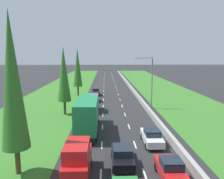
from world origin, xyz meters
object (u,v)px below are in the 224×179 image
green_box_truck_left_lane (88,115)px  white_sedan_right_lane (152,137)px  maroon_hatchback_left_lane (94,97)px  teal_van_left_lane (93,103)px  red_hatchback_right_lane (170,169)px  street_light_mast (150,79)px  poplar_tree_nearest (12,81)px  poplar_tree_second (64,74)px  red_van_left_lane (78,160)px  black_sedan_centre_lane (122,155)px  poplar_tree_third (78,67)px  red_hatchback_left_lane (96,92)px

green_box_truck_left_lane → white_sedan_right_lane: 8.23m
white_sedan_right_lane → maroon_hatchback_left_lane: bearing=108.1°
teal_van_left_lane → red_hatchback_right_lane: bearing=-71.6°
green_box_truck_left_lane → street_light_mast: (9.89, 11.63, 3.05)m
red_hatchback_right_lane → street_light_mast: size_ratio=0.43×
street_light_mast → poplar_tree_nearest: bearing=-124.6°
red_hatchback_right_lane → poplar_tree_second: 22.82m
red_van_left_lane → black_sedan_centre_lane: (3.60, 1.86, -0.59)m
red_hatchback_right_lane → poplar_tree_third: (-11.17, 35.62, 5.70)m
teal_van_left_lane → poplar_tree_nearest: (-4.83, -19.91, 6.03)m
maroon_hatchback_left_lane → street_light_mast: size_ratio=0.43×
poplar_tree_second → poplar_tree_third: (0.12, 16.59, 0.13)m
maroon_hatchback_left_lane → red_hatchback_left_lane: (0.13, 6.94, 0.00)m
white_sedan_right_lane → poplar_tree_second: 17.54m
red_van_left_lane → red_hatchback_left_lane: 35.23m
teal_van_left_lane → poplar_tree_third: bearing=105.9°
green_box_truck_left_lane → teal_van_left_lane: green_box_truck_left_lane is taller
maroon_hatchback_left_lane → street_light_mast: street_light_mast is taller
green_box_truck_left_lane → black_sedan_centre_lane: size_ratio=2.09×
red_hatchback_right_lane → poplar_tree_third: size_ratio=0.36×
teal_van_left_lane → red_van_left_lane: bearing=-90.1°
black_sedan_centre_lane → poplar_tree_third: poplar_tree_third is taller
street_light_mast → red_van_left_lane: bearing=-114.4°
red_van_left_lane → poplar_tree_second: bearing=102.9°
red_hatchback_right_lane → white_sedan_right_lane: 6.84m
red_hatchback_right_lane → street_light_mast: 23.05m
black_sedan_centre_lane → maroon_hatchback_left_lane: bearing=98.0°
poplar_tree_second → street_light_mast: poplar_tree_second is taller
black_sedan_centre_lane → poplar_tree_nearest: poplar_tree_nearest is taller
red_hatchback_right_lane → red_van_left_lane: red_van_left_lane is taller
red_van_left_lane → white_sedan_right_lane: size_ratio=1.09×
green_box_truck_left_lane → red_hatchback_left_lane: (0.01, 25.00, -1.35)m
red_van_left_lane → black_sedan_centre_lane: 4.09m
black_sedan_centre_lane → poplar_tree_second: 19.16m
green_box_truck_left_lane → black_sedan_centre_lane: (3.59, -8.37, -1.37)m
red_hatchback_left_lane → black_sedan_centre_lane: (3.58, -33.36, -0.02)m
red_hatchback_right_lane → black_sedan_centre_lane: bearing=144.7°
green_box_truck_left_lane → poplar_tree_second: (-4.24, 8.21, 4.22)m
green_box_truck_left_lane → poplar_tree_third: (-4.12, 24.80, 4.35)m
red_hatchback_left_lane → poplar_tree_nearest: poplar_tree_nearest is taller
green_box_truck_left_lane → poplar_tree_nearest: size_ratio=0.74×
green_box_truck_left_lane → poplar_tree_nearest: bearing=-116.4°
red_hatchback_left_lane → black_sedan_centre_lane: red_hatchback_left_lane is taller
green_box_truck_left_lane → poplar_tree_third: poplar_tree_third is taller
red_van_left_lane → maroon_hatchback_left_lane: 28.29m
teal_van_left_lane → poplar_tree_second: 6.89m
maroon_hatchback_left_lane → poplar_tree_nearest: size_ratio=0.31×
poplar_tree_second → teal_van_left_lane: bearing=25.5°
green_box_truck_left_lane → poplar_tree_third: bearing=99.4°
white_sedan_right_lane → poplar_tree_second: size_ratio=0.42×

